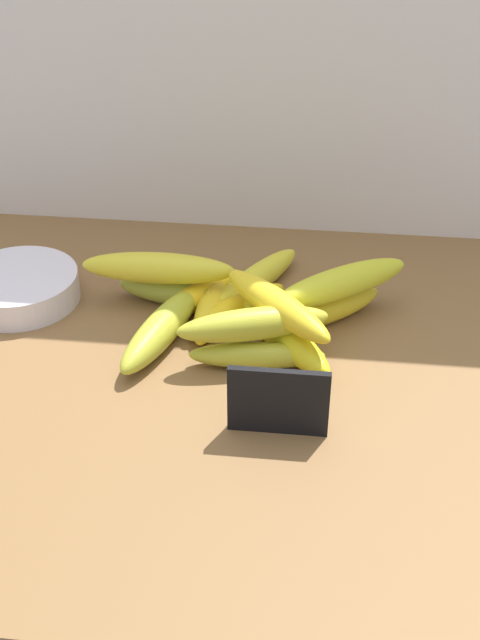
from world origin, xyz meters
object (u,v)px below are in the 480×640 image
Objects in this scene: fruit_bowl at (19,287)px; banana_5 at (201,294)px; banana_1 at (171,291)px; banana_7 at (329,308)px; banana_4 at (161,329)px; banana_9 at (341,283)px; banana_3 at (257,355)px; banana_8 at (236,309)px; banana_2 at (280,333)px; banana_12 at (158,268)px; banana_6 at (254,281)px; banana_10 at (253,324)px; banana_11 at (277,305)px; chalkboard_sign at (278,404)px; banana_0 at (208,309)px.

fruit_bowl reaches higher than banana_5.
banana_1 is 0.95× the size of banana_7.
banana_4 is at bearing -112.05° from banana_5.
banana_3 is at bearing -131.72° from banana_9.
banana_8 is (-3.63, 9.51, 0.19)cm from banana_3.
banana_8 is at bearing -174.22° from banana_9.
banana_7 is at bearing 6.98° from banana_8.
banana_2 is 0.99× the size of banana_12.
banana_4 is 23.62cm from banana_9.
banana_2 reaches higher than banana_1.
banana_1 is at bearing 134.98° from banana_3.
banana_4 is 16.82cm from banana_6.
banana_4 is at bearing 169.76° from banana_10.
fruit_bowl is 20.67cm from banana_1.
banana_11 is at bearing -134.53° from banana_7.
banana_6 is (-2.05, 16.71, 0.23)cm from banana_3.
chalkboard_sign is at bearing -73.65° from banana_3.
banana_2 is 1.22× the size of banana_3.
banana_5 is at bearing 116.65° from chalkboard_sign.
banana_12 is (-1.46, -0.67, 3.93)cm from banana_1.
banana_6 is 11.92cm from banana_7.
banana_2 is 1.19× the size of banana_8.
banana_2 reaches higher than banana_7.
banana_4 reaches higher than banana_8.
banana_1 and banana_5 have the same top height.
banana_10 reaches higher than banana_1.
banana_7 is 0.78× the size of banana_12.
banana_5 is (-12.07, 24.04, -2.03)cm from chalkboard_sign.
banana_5 is at bearing 125.65° from banana_10.
chalkboard_sign reaches higher than banana_2.
banana_6 is at bearing 108.06° from banana_11.
banana_12 is (-22.68, 1.16, 3.86)cm from banana_7.
banana_0 is (-10.59, 20.49, -2.07)cm from chalkboard_sign.
banana_9 is at bearing 48.28° from banana_3.
banana_10 is (1.43, -15.37, 3.40)cm from banana_6.
banana_2 is at bearing -69.85° from banana_6.
banana_3 is at bearing -113.83° from banana_11.
banana_6 is at bearing 19.87° from banana_1.
banana_11 reaches higher than banana_12.
banana_2 is 4.08cm from banana_11.
banana_1 is 0.75× the size of banana_2.
banana_9 is 1.08× the size of banana_10.
banana_11 is at bearing -37.53° from banana_5.
banana_9 is at bearing 39.77° from banana_11.
banana_11 reaches higher than banana_6.
fruit_bowl is 0.83× the size of banana_4.
banana_10 is at bearing -49.42° from banana_0.
banana_2 is 18.81cm from banana_12.
banana_4 is 1.26× the size of banana_5.
banana_1 is 0.74× the size of banana_12.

